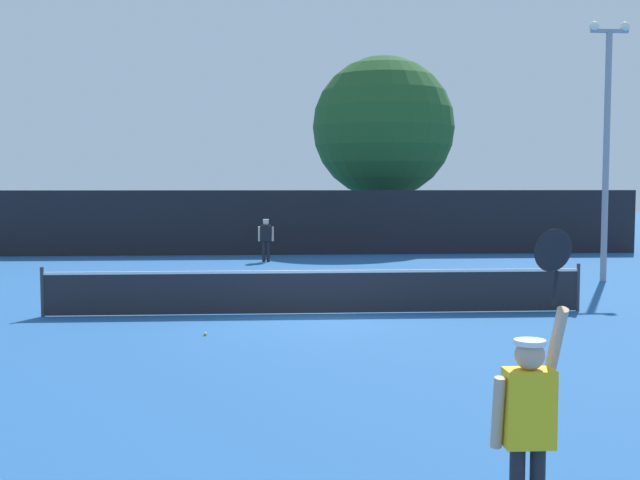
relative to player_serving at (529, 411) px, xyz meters
name	(u,v)px	position (x,y,z in m)	size (l,w,h in m)	color
ground_plane	(316,314)	(-1.00, 11.19, -1.10)	(120.00, 120.00, 0.00)	#235693
tennis_net	(316,291)	(-1.00, 11.19, -0.58)	(11.82, 0.08, 1.07)	#232328
perimeter_fence	(295,223)	(-1.00, 25.64, 0.20)	(28.02, 0.12, 2.59)	black
player_serving	(529,411)	(0.00, 0.00, 0.00)	(0.67, 0.39, 2.50)	yellow
player_receiving	(266,236)	(-2.15, 22.77, -0.15)	(0.57, 0.23, 1.56)	black
tennis_ball	(205,334)	(-3.22, 8.85, -1.06)	(0.07, 0.07, 0.07)	#CCE033
light_pole	(607,133)	(7.74, 16.45, 3.20)	(1.18, 0.28, 7.48)	gray
large_tree	(383,128)	(3.15, 29.81, 4.29)	(6.41, 6.41, 8.60)	brown
parked_car_near	(435,228)	(5.76, 30.71, -0.32)	(2.16, 4.31, 1.69)	white
parked_car_mid	(484,224)	(9.09, 34.24, -0.32)	(2.32, 4.37, 1.69)	black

